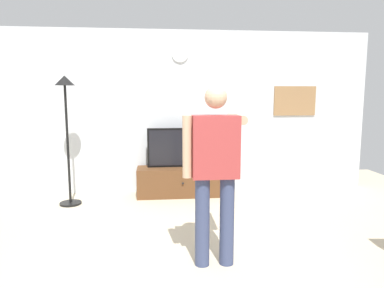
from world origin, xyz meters
The scene contains 8 objects.
ground_plane centered at (0.00, 0.00, 0.00)m, with size 8.40×8.40×0.00m, color beige.
back_wall centered at (0.00, 2.95, 1.35)m, with size 6.40×0.10×2.70m, color silver.
tv_stand centered at (-0.04, 2.60, 0.24)m, with size 1.45×0.48×0.47m.
television centered at (-0.04, 2.65, 0.79)m, with size 1.11×0.07×0.64m.
wall_clock centered at (-0.04, 2.89, 2.31)m, with size 0.27×0.27×0.03m, color white.
framed_picture centered at (1.94, 2.90, 1.54)m, with size 0.74×0.04×0.50m, color #997047.
floor_lamp centered at (-1.75, 2.29, 1.37)m, with size 0.32×0.32×1.92m.
person_standing_nearer_lamp centered at (0.11, 0.22, 0.99)m, with size 0.62×0.78×1.73m.
Camera 1 is at (-0.42, -2.99, 1.64)m, focal length 32.74 mm.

